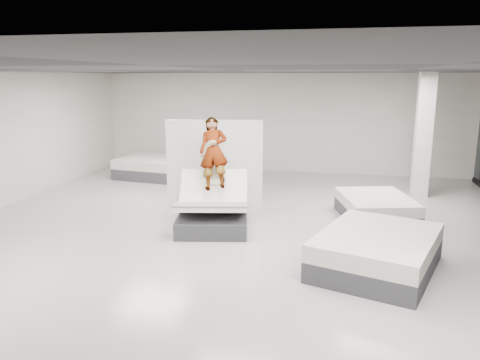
{
  "coord_description": "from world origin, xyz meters",
  "views": [
    {
      "loc": [
        2.0,
        -8.24,
        3.08
      ],
      "look_at": [
        -0.05,
        0.94,
        1.0
      ],
      "focal_mm": 35.0,
      "sensor_mm": 36.0,
      "label": 1
    }
  ],
  "objects_px": {
    "hero_bed": "(213,210)",
    "divider_panel": "(215,164)",
    "flat_bed_right_near": "(377,251)",
    "flat_bed_right_far": "(376,208)",
    "remote": "(223,180)",
    "flat_bed_left_far": "(158,168)",
    "column": "(423,136)",
    "person": "(214,167)"
  },
  "relations": [
    {
      "from": "remote",
      "to": "column",
      "type": "height_order",
      "value": "column"
    },
    {
      "from": "flat_bed_right_near",
      "to": "remote",
      "type": "bearing_deg",
      "value": 152.25
    },
    {
      "from": "remote",
      "to": "flat_bed_left_far",
      "type": "bearing_deg",
      "value": 115.03
    },
    {
      "from": "hero_bed",
      "to": "remote",
      "type": "bearing_deg",
      "value": 5.98
    },
    {
      "from": "remote",
      "to": "flat_bed_right_near",
      "type": "xyz_separation_m",
      "value": [
        2.97,
        -1.56,
        -0.71
      ]
    },
    {
      "from": "hero_bed",
      "to": "column",
      "type": "xyz_separation_m",
      "value": [
        4.58,
        3.73,
        1.23
      ]
    },
    {
      "from": "remote",
      "to": "flat_bed_right_near",
      "type": "bearing_deg",
      "value": -39.47
    },
    {
      "from": "person",
      "to": "remote",
      "type": "xyz_separation_m",
      "value": [
        0.29,
        -0.3,
        -0.2
      ]
    },
    {
      "from": "hero_bed",
      "to": "column",
      "type": "distance_m",
      "value": 6.03
    },
    {
      "from": "column",
      "to": "flat_bed_left_far",
      "type": "bearing_deg",
      "value": 175.03
    },
    {
      "from": "flat_bed_right_near",
      "to": "flat_bed_left_far",
      "type": "bearing_deg",
      "value": 136.42
    },
    {
      "from": "flat_bed_right_near",
      "to": "flat_bed_right_far",
      "type": "bearing_deg",
      "value": 86.99
    },
    {
      "from": "person",
      "to": "flat_bed_left_far",
      "type": "xyz_separation_m",
      "value": [
        -2.98,
        4.07,
        -0.91
      ]
    },
    {
      "from": "hero_bed",
      "to": "flat_bed_right_near",
      "type": "bearing_deg",
      "value": -25.76
    },
    {
      "from": "hero_bed",
      "to": "divider_panel",
      "type": "bearing_deg",
      "value": 104.31
    },
    {
      "from": "remote",
      "to": "flat_bed_right_far",
      "type": "relative_size",
      "value": 0.06
    },
    {
      "from": "flat_bed_right_far",
      "to": "flat_bed_left_far",
      "type": "xyz_separation_m",
      "value": [
        -6.39,
        3.04,
        0.05
      ]
    },
    {
      "from": "hero_bed",
      "to": "divider_panel",
      "type": "distance_m",
      "value": 1.79
    },
    {
      "from": "hero_bed",
      "to": "flat_bed_left_far",
      "type": "bearing_deg",
      "value": 124.71
    },
    {
      "from": "divider_panel",
      "to": "column",
      "type": "height_order",
      "value": "column"
    },
    {
      "from": "person",
      "to": "divider_panel",
      "type": "xyz_separation_m",
      "value": [
        -0.34,
        1.29,
        -0.18
      ]
    },
    {
      "from": "hero_bed",
      "to": "flat_bed_right_near",
      "type": "relative_size",
      "value": 0.8
    },
    {
      "from": "flat_bed_right_far",
      "to": "flat_bed_right_near",
      "type": "xyz_separation_m",
      "value": [
        -0.15,
        -2.89,
        0.05
      ]
    },
    {
      "from": "divider_panel",
      "to": "person",
      "type": "bearing_deg",
      "value": -86.72
    },
    {
      "from": "person",
      "to": "column",
      "type": "distance_m",
      "value": 5.78
    },
    {
      "from": "remote",
      "to": "flat_bed_right_far",
      "type": "bearing_deg",
      "value": 11.29
    },
    {
      "from": "flat_bed_left_far",
      "to": "flat_bed_right_far",
      "type": "bearing_deg",
      "value": -25.46
    },
    {
      "from": "person",
      "to": "column",
      "type": "height_order",
      "value": "column"
    },
    {
      "from": "flat_bed_right_near",
      "to": "flat_bed_left_far",
      "type": "relative_size",
      "value": 1.08
    },
    {
      "from": "flat_bed_right_far",
      "to": "column",
      "type": "distance_m",
      "value": 3.0
    },
    {
      "from": "flat_bed_right_far",
      "to": "flat_bed_left_far",
      "type": "bearing_deg",
      "value": 154.54
    },
    {
      "from": "flat_bed_right_near",
      "to": "column",
      "type": "xyz_separation_m",
      "value": [
        1.39,
        5.27,
        1.29
      ]
    },
    {
      "from": "flat_bed_right_near",
      "to": "person",
      "type": "bearing_deg",
      "value": 150.26
    },
    {
      "from": "flat_bed_right_near",
      "to": "column",
      "type": "distance_m",
      "value": 5.6
    },
    {
      "from": "flat_bed_left_far",
      "to": "column",
      "type": "bearing_deg",
      "value": -4.97
    },
    {
      "from": "column",
      "to": "flat_bed_right_far",
      "type": "bearing_deg",
      "value": -117.44
    },
    {
      "from": "divider_panel",
      "to": "flat_bed_right_near",
      "type": "relative_size",
      "value": 0.87
    },
    {
      "from": "person",
      "to": "flat_bed_right_near",
      "type": "bearing_deg",
      "value": -41.46
    },
    {
      "from": "hero_bed",
      "to": "flat_bed_right_far",
      "type": "relative_size",
      "value": 0.98
    },
    {
      "from": "hero_bed",
      "to": "column",
      "type": "height_order",
      "value": "column"
    },
    {
      "from": "person",
      "to": "remote",
      "type": "distance_m",
      "value": 0.46
    },
    {
      "from": "flat_bed_left_far",
      "to": "hero_bed",
      "type": "bearing_deg",
      "value": -55.29
    }
  ]
}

